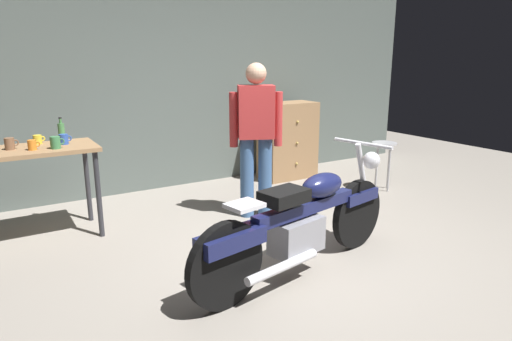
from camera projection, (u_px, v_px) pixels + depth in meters
The scene contains 13 objects.
ground_plane at pixel (303, 257), 3.95m from camera, with size 12.00×12.00×0.00m, color gray.
back_wall at pixel (177, 71), 5.88m from camera, with size 8.00×0.12×3.10m, color #56605B.
workbench at pixel (24, 161), 4.14m from camera, with size 1.30×0.64×0.90m.
motorcycle at pixel (303, 221), 3.57m from camera, with size 2.16×0.76×1.00m.
person_standing at pixel (256, 134), 4.77m from camera, with size 0.53×0.36×1.67m.
shop_stool at pixel (384, 153), 5.85m from camera, with size 0.32×0.32×0.64m.
wooden_dresser at pixel (288, 140), 6.45m from camera, with size 0.80×0.47×1.10m.
mug_blue_enamel at pixel (64, 139), 4.32m from camera, with size 0.12×0.08×0.10m.
mug_orange_travel at pixel (32, 145), 4.05m from camera, with size 0.11×0.07×0.09m.
mug_green_speckled at pixel (56, 143), 4.11m from camera, with size 0.13×0.09×0.11m.
mug_brown_stoneware at pixel (10, 144), 4.06m from camera, with size 0.12×0.08×0.11m.
mug_yellow_tall at pixel (38, 139), 4.34m from camera, with size 0.11×0.08×0.09m.
bottle at pixel (62, 132), 4.47m from camera, with size 0.06×0.06×0.24m.
Camera 1 is at (-2.25, -2.88, 1.72)m, focal length 31.19 mm.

